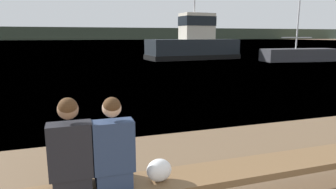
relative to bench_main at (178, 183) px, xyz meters
name	(u,v)px	position (x,y,z in m)	size (l,w,h in m)	color
water_surface	(72,41)	(0.08, 122.83, -0.39)	(240.00, 240.00, 0.00)	#386084
far_shoreline	(71,34)	(0.08, 158.34, 2.66)	(600.00, 12.00, 6.11)	#384233
bench_main	(178,183)	(0.00, 0.00, 0.00)	(7.77, 0.55, 0.47)	brown
person_left	(71,154)	(-1.15, 0.01, 0.51)	(0.43, 0.41, 1.01)	black
person_right	(113,150)	(-0.73, 0.01, 0.49)	(0.43, 0.41, 0.99)	navy
shopping_bag	(159,170)	(-0.24, -0.03, 0.21)	(0.28, 0.20, 0.26)	white
tugboat_red	(194,45)	(9.45, 21.92, 0.86)	(8.44, 3.70, 6.81)	black
moored_sailboat	(299,55)	(16.76, 17.11, 0.14)	(6.26, 2.59, 6.83)	#333338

